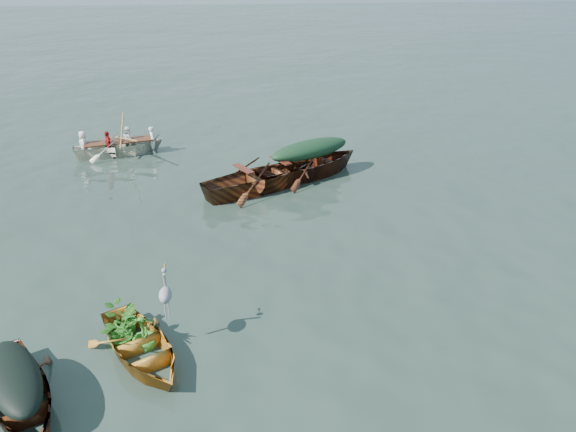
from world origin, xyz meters
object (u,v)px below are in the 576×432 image
object	(u,v)px
rowed_boat	(120,155)
heron	(166,302)
open_wooden_boat	(263,190)
dark_covered_boat	(22,408)
yellow_dinghy	(142,357)
green_tarp_boat	(310,177)

from	to	relation	value
rowed_boat	heron	xyz separation A→B (m)	(2.48, -10.41, 0.87)
open_wooden_boat	dark_covered_boat	bearing A→B (deg)	124.88
yellow_dinghy	open_wooden_boat	distance (m)	7.59
green_tarp_boat	heron	bearing A→B (deg)	124.81
green_tarp_boat	open_wooden_boat	bearing A→B (deg)	90.00
rowed_boat	heron	world-z (taller)	heron
yellow_dinghy	dark_covered_boat	world-z (taller)	dark_covered_boat
rowed_boat	open_wooden_boat	bearing A→B (deg)	-143.14
yellow_dinghy	heron	bearing A→B (deg)	5.19
yellow_dinghy	heron	distance (m)	1.03
open_wooden_boat	heron	world-z (taller)	heron
yellow_dinghy	dark_covered_boat	bearing A→B (deg)	-178.54
dark_covered_boat	rowed_boat	distance (m)	11.71
heron	yellow_dinghy	bearing A→B (deg)	-174.81
rowed_boat	yellow_dinghy	bearing A→B (deg)	175.60
green_tarp_boat	heron	xyz separation A→B (m)	(-3.57, -7.71, 0.87)
open_wooden_boat	green_tarp_boat	bearing A→B (deg)	-87.55
yellow_dinghy	rowed_boat	xyz separation A→B (m)	(-2.02, 10.73, 0.00)
green_tarp_boat	rowed_boat	distance (m)	6.63
dark_covered_boat	green_tarp_boat	xyz separation A→B (m)	(5.67, 9.00, 0.00)
dark_covered_boat	green_tarp_boat	distance (m)	10.64
yellow_dinghy	green_tarp_boat	world-z (taller)	green_tarp_boat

